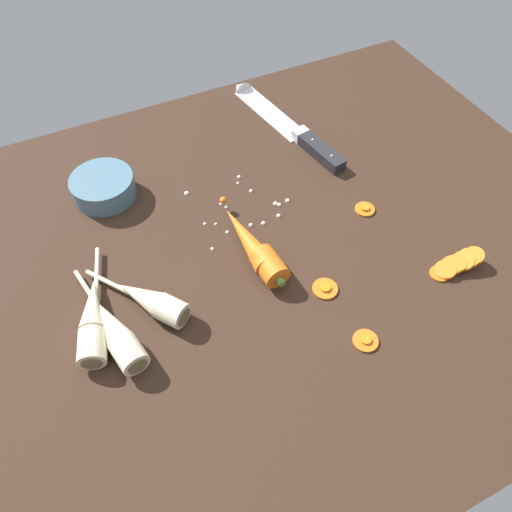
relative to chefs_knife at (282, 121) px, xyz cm
name	(u,v)px	position (x,y,z in cm)	size (l,w,h in cm)	color
ground_plane	(251,260)	(-20.20, -27.50, -2.65)	(120.00, 90.00, 4.00)	#332116
chefs_knife	(282,121)	(0.00, 0.00, 0.00)	(8.91, 34.79, 4.18)	silver
whole_carrot	(255,245)	(-19.67, -27.92, 1.45)	(5.04, 20.58, 4.20)	orange
parsnip_front	(115,331)	(-43.93, -33.33, 1.33)	(6.33, 20.39, 4.00)	beige
parsnip_mid_left	(93,321)	(-46.20, -30.29, 1.33)	(8.04, 20.52, 4.00)	beige
parsnip_mid_right	(150,301)	(-37.86, -30.56, 1.33)	(12.42, 16.09, 4.00)	beige
carrot_slice_stack	(457,264)	(7.66, -44.33, 0.44)	(9.03, 3.65, 2.97)	orange
carrot_slice_stray_near	(365,209)	(1.76, -27.59, -0.29)	(3.45, 3.45, 0.70)	orange
carrot_slice_stray_mid	(325,288)	(-13.01, -38.89, -0.29)	(3.92, 3.92, 0.70)	orange
carrot_slice_stray_far	(366,340)	(-12.40, -49.08, -0.29)	(3.67, 3.67, 0.70)	orange
prep_bowl	(103,186)	(-37.79, -4.33, 1.50)	(11.00, 11.00, 4.00)	slate
mince_crumbs	(247,206)	(-16.45, -17.98, -0.28)	(16.92, 14.57, 0.89)	silver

